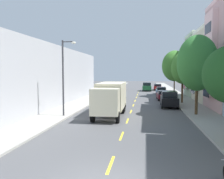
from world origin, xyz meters
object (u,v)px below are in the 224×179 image
object	(u,v)px
parked_sedan_burgundy	(163,95)
parked_wagon_red	(158,87)
delivery_box_truck	(111,97)
parked_sedan_sky	(161,90)
street_lamp	(65,72)
parked_wagon_charcoal	(109,94)
parked_hatchback_champagne	(121,87)
moving_forest_sedan	(147,87)
street_tree_third	(183,68)
parked_suv_black	(169,99)
street_tree_farthest	(175,66)
street_tree_second	(197,63)

from	to	relation	value
parked_sedan_burgundy	parked_wagon_red	world-z (taller)	parked_wagon_red
delivery_box_truck	parked_sedan_sky	size ratio (longest dim) A/B	1.75
street_lamp	parked_wagon_charcoal	bearing A→B (deg)	83.79
parked_hatchback_champagne	moving_forest_sedan	distance (m)	6.21
street_tree_third	parked_wagon_red	bearing A→B (deg)	94.68
street_tree_third	parked_sedan_burgundy	xyz separation A→B (m)	(-2.18, 4.16, -4.00)
parked_sedan_burgundy	moving_forest_sedan	bearing A→B (deg)	97.62
parked_sedan_sky	delivery_box_truck	bearing A→B (deg)	-104.62
parked_sedan_sky	parked_suv_black	world-z (taller)	parked_suv_black
delivery_box_truck	parked_wagon_charcoal	world-z (taller)	delivery_box_truck
parked_sedan_sky	parked_wagon_charcoal	world-z (taller)	parked_wagon_charcoal
parked_wagon_red	moving_forest_sedan	xyz separation A→B (m)	(-2.55, -2.76, 0.18)
parked_suv_black	street_tree_third	bearing A→B (deg)	59.08
delivery_box_truck	parked_suv_black	world-z (taller)	delivery_box_truck
delivery_box_truck	parked_wagon_charcoal	bearing A→B (deg)	99.65
delivery_box_truck	parked_sedan_burgundy	size ratio (longest dim) A/B	1.74
parked_sedan_burgundy	parked_suv_black	xyz separation A→B (m)	(0.16, -7.55, 0.24)
street_tree_farthest	parked_wagon_red	bearing A→B (deg)	97.37
parked_wagon_red	street_tree_farthest	bearing A→B (deg)	-82.63
parked_sedan_sky	parked_sedan_burgundy	bearing A→B (deg)	-91.57
parked_suv_black	parked_hatchback_champagne	bearing A→B (deg)	107.74
parked_sedan_burgundy	moving_forest_sedan	size ratio (longest dim) A/B	0.95
street_lamp	parked_suv_black	size ratio (longest dim) A/B	1.45
street_tree_second	parked_suv_black	world-z (taller)	street_tree_second
parked_hatchback_champagne	delivery_box_truck	bearing A→B (deg)	-85.85
parked_sedan_burgundy	parked_sedan_sky	world-z (taller)	same
parked_hatchback_champagne	moving_forest_sedan	bearing A→B (deg)	-12.67
delivery_box_truck	parked_wagon_charcoal	xyz separation A→B (m)	(-2.45, 14.39, -1.03)
moving_forest_sedan	street_tree_second	bearing A→B (deg)	-81.67
delivery_box_truck	parked_sedan_burgundy	world-z (taller)	delivery_box_truck
delivery_box_truck	moving_forest_sedan	xyz separation A→B (m)	(3.60, 32.53, -0.85)
parked_sedan_burgundy	parked_sedan_sky	bearing A→B (deg)	88.43
street_tree_third	parked_hatchback_champagne	world-z (taller)	street_tree_third
street_tree_second	parked_suv_black	bearing A→B (deg)	109.27
street_tree_farthest	delivery_box_truck	size ratio (longest dim) A/B	0.99
street_tree_second	parked_sedan_sky	size ratio (longest dim) A/B	1.68
street_lamp	parked_hatchback_champagne	distance (m)	35.37
parked_sedan_burgundy	parked_wagon_red	bearing A→B (deg)	89.63
street_tree_third	parked_wagon_charcoal	bearing A→B (deg)	159.01
street_lamp	parked_suv_black	xyz separation A→B (m)	(10.32, 8.19, -3.21)
street_tree_third	street_tree_farthest	distance (m)	9.20
parked_hatchback_champagne	parked_wagon_red	world-z (taller)	same
parked_sedan_burgundy	parked_sedan_sky	size ratio (longest dim) A/B	1.00
street_lamp	parked_suv_black	distance (m)	13.56
parked_hatchback_champagne	parked_suv_black	distance (m)	28.32
street_lamp	parked_sedan_sky	distance (m)	27.63
street_tree_second	street_lamp	distance (m)	12.61
parked_sedan_burgundy	parked_suv_black	size ratio (longest dim) A/B	0.94
street_lamp	delivery_box_truck	world-z (taller)	street_lamp
street_lamp	parked_wagon_red	bearing A→B (deg)	74.26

